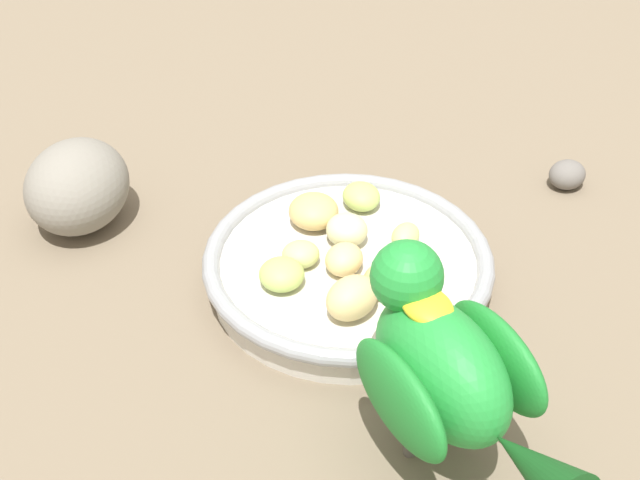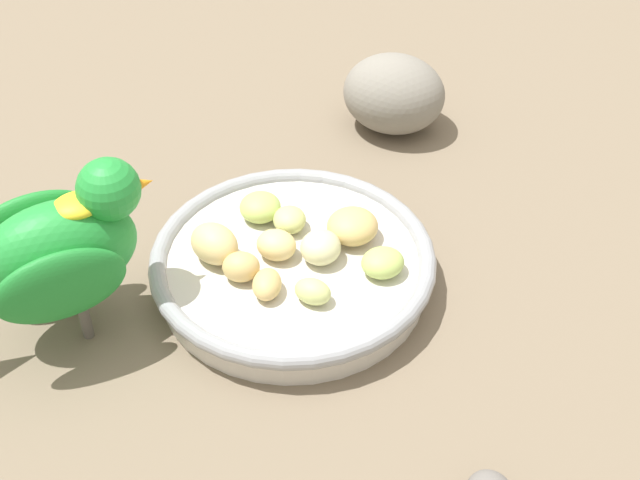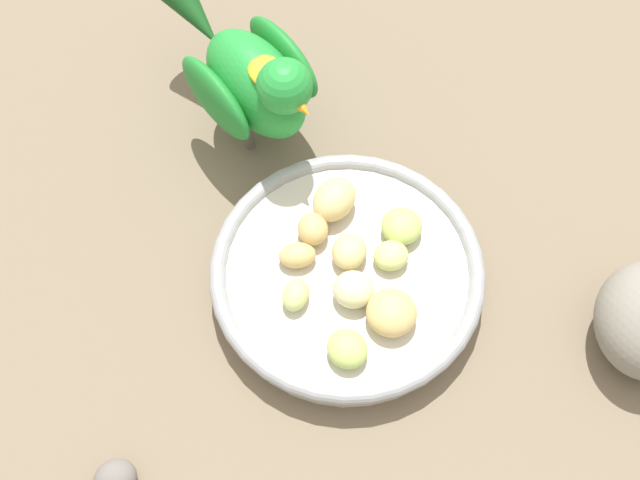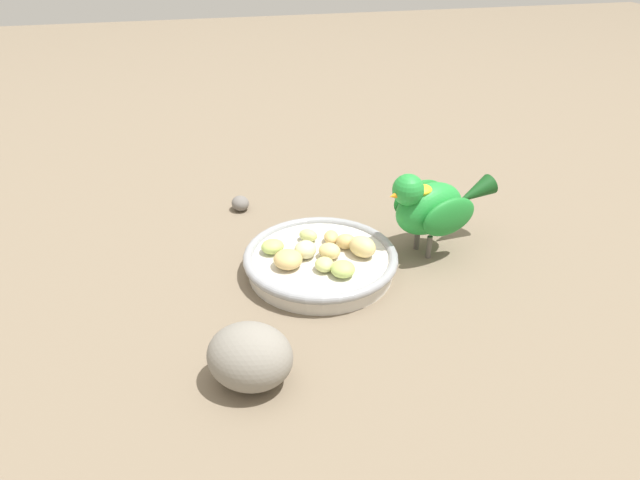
# 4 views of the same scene
# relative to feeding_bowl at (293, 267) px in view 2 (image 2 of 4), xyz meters

# --- Properties ---
(ground_plane) EXTENTS (4.00, 4.00, 0.00)m
(ground_plane) POSITION_rel_feeding_bowl_xyz_m (-0.02, -0.02, -0.02)
(ground_plane) COLOR #756651
(feeding_bowl) EXTENTS (0.21, 0.21, 0.03)m
(feeding_bowl) POSITION_rel_feeding_bowl_xyz_m (0.00, 0.00, 0.00)
(feeding_bowl) COLOR beige
(feeding_bowl) RESTS_ON ground_plane
(apple_piece_0) EXTENTS (0.04, 0.04, 0.02)m
(apple_piece_0) POSITION_rel_feeding_bowl_xyz_m (-0.02, 0.00, 0.02)
(apple_piece_0) COLOR beige
(apple_piece_0) RESTS_ON feeding_bowl
(apple_piece_1) EXTENTS (0.05, 0.05, 0.03)m
(apple_piece_1) POSITION_rel_feeding_bowl_xyz_m (0.06, -0.01, 0.02)
(apple_piece_1) COLOR #E5C67F
(apple_piece_1) RESTS_ON feeding_bowl
(apple_piece_2) EXTENTS (0.04, 0.04, 0.02)m
(apple_piece_2) POSITION_rel_feeding_bowl_xyz_m (0.01, -0.01, 0.02)
(apple_piece_2) COLOR #E5C67F
(apple_piece_2) RESTS_ON feeding_bowl
(apple_piece_3) EXTENTS (0.03, 0.03, 0.02)m
(apple_piece_3) POSITION_rel_feeding_bowl_xyz_m (0.02, 0.03, 0.02)
(apple_piece_3) COLOR tan
(apple_piece_3) RESTS_ON feeding_bowl
(apple_piece_4) EXTENTS (0.03, 0.03, 0.02)m
(apple_piece_4) POSITION_rel_feeding_bowl_xyz_m (-0.00, -0.03, 0.02)
(apple_piece_4) COLOR #C6D17A
(apple_piece_4) RESTS_ON feeding_bowl
(apple_piece_5) EXTENTS (0.04, 0.04, 0.02)m
(apple_piece_5) POSITION_rel_feeding_bowl_xyz_m (-0.06, 0.02, 0.02)
(apple_piece_5) COLOR #B2CC66
(apple_piece_5) RESTS_ON feeding_bowl
(apple_piece_6) EXTENTS (0.03, 0.03, 0.02)m
(apple_piece_6) POSITION_rel_feeding_bowl_xyz_m (-0.01, 0.04, 0.02)
(apple_piece_6) COLOR #C6D17A
(apple_piece_6) RESTS_ON feeding_bowl
(apple_piece_7) EXTENTS (0.03, 0.03, 0.02)m
(apple_piece_7) POSITION_rel_feeding_bowl_xyz_m (0.04, 0.01, 0.02)
(apple_piece_7) COLOR tan
(apple_piece_7) RESTS_ON feeding_bowl
(apple_piece_8) EXTENTS (0.04, 0.04, 0.02)m
(apple_piece_8) POSITION_rel_feeding_bowl_xyz_m (0.02, -0.05, 0.02)
(apple_piece_8) COLOR #B2CC66
(apple_piece_8) RESTS_ON feeding_bowl
(apple_piece_9) EXTENTS (0.04, 0.04, 0.02)m
(apple_piece_9) POSITION_rel_feeding_bowl_xyz_m (-0.05, -0.02, 0.02)
(apple_piece_9) COLOR tan
(apple_piece_9) RESTS_ON feeding_bowl
(parrot) EXTENTS (0.19, 0.11, 0.13)m
(parrot) POSITION_rel_feeding_bowl_xyz_m (0.16, 0.02, 0.06)
(parrot) COLOR #59544C
(parrot) RESTS_ON ground_plane
(rock_large) EXTENTS (0.12, 0.11, 0.07)m
(rock_large) POSITION_rel_feeding_bowl_xyz_m (-0.12, -0.19, 0.02)
(rock_large) COLOR gray
(rock_large) RESTS_ON ground_plane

